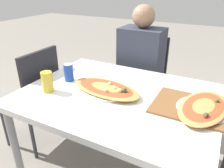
{
  "coord_description": "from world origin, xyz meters",
  "views": [
    {
      "loc": [
        0.54,
        -1.1,
        1.37
      ],
      "look_at": [
        -0.04,
        -0.0,
        0.78
      ],
      "focal_mm": 35.0,
      "sensor_mm": 36.0,
      "label": 1
    }
  ],
  "objects_px": {
    "pizza_main": "(106,89)",
    "dining_table": "(118,103)",
    "chair_far_seated": "(144,78)",
    "person_seated": "(140,62)",
    "soda_can": "(69,72)",
    "chair_side_left": "(34,95)",
    "pizza_second": "(203,108)",
    "drink_glass": "(47,82)"
  },
  "relations": [
    {
      "from": "chair_side_left",
      "to": "soda_can",
      "type": "relative_size",
      "value": 7.17
    },
    {
      "from": "pizza_second",
      "to": "drink_glass",
      "type": "bearing_deg",
      "value": -166.62
    },
    {
      "from": "person_seated",
      "to": "soda_can",
      "type": "height_order",
      "value": "person_seated"
    },
    {
      "from": "chair_far_seated",
      "to": "drink_glass",
      "type": "bearing_deg",
      "value": 72.62
    },
    {
      "from": "dining_table",
      "to": "person_seated",
      "type": "distance_m",
      "value": 0.69
    },
    {
      "from": "chair_far_seated",
      "to": "pizza_main",
      "type": "height_order",
      "value": "chair_far_seated"
    },
    {
      "from": "chair_far_seated",
      "to": "person_seated",
      "type": "height_order",
      "value": "person_seated"
    },
    {
      "from": "chair_side_left",
      "to": "pizza_second",
      "type": "relative_size",
      "value": 1.9
    },
    {
      "from": "person_seated",
      "to": "soda_can",
      "type": "relative_size",
      "value": 9.6
    },
    {
      "from": "drink_glass",
      "to": "pizza_second",
      "type": "xyz_separation_m",
      "value": [
        0.92,
        0.22,
        -0.05
      ]
    },
    {
      "from": "chair_far_seated",
      "to": "soda_can",
      "type": "bearing_deg",
      "value": 69.55
    },
    {
      "from": "chair_far_seated",
      "to": "pizza_second",
      "type": "height_order",
      "value": "chair_far_seated"
    },
    {
      "from": "dining_table",
      "to": "drink_glass",
      "type": "height_order",
      "value": "drink_glass"
    },
    {
      "from": "drink_glass",
      "to": "person_seated",
      "type": "bearing_deg",
      "value": 70.45
    },
    {
      "from": "chair_side_left",
      "to": "drink_glass",
      "type": "bearing_deg",
      "value": -117.88
    },
    {
      "from": "pizza_main",
      "to": "pizza_second",
      "type": "bearing_deg",
      "value": 4.8
    },
    {
      "from": "soda_can",
      "to": "pizza_second",
      "type": "height_order",
      "value": "soda_can"
    },
    {
      "from": "chair_side_left",
      "to": "pizza_second",
      "type": "height_order",
      "value": "chair_side_left"
    },
    {
      "from": "pizza_main",
      "to": "drink_glass",
      "type": "distance_m",
      "value": 0.38
    },
    {
      "from": "chair_far_seated",
      "to": "pizza_main",
      "type": "distance_m",
      "value": 0.84
    },
    {
      "from": "chair_far_seated",
      "to": "person_seated",
      "type": "relative_size",
      "value": 0.75
    },
    {
      "from": "dining_table",
      "to": "pizza_main",
      "type": "relative_size",
      "value": 2.36
    },
    {
      "from": "soda_can",
      "to": "drink_glass",
      "type": "xyz_separation_m",
      "value": [
        -0.02,
        -0.2,
        0.0
      ]
    },
    {
      "from": "chair_far_seated",
      "to": "pizza_main",
      "type": "xyz_separation_m",
      "value": [
        0.03,
        -0.81,
        0.24
      ]
    },
    {
      "from": "pizza_main",
      "to": "dining_table",
      "type": "bearing_deg",
      "value": 6.88
    },
    {
      "from": "person_seated",
      "to": "chair_far_seated",
      "type": "bearing_deg",
      "value": -90.0
    },
    {
      "from": "pizza_second",
      "to": "chair_side_left",
      "type": "bearing_deg",
      "value": -179.18
    },
    {
      "from": "pizza_main",
      "to": "chair_side_left",
      "type": "bearing_deg",
      "value": 177.53
    },
    {
      "from": "dining_table",
      "to": "pizza_main",
      "type": "xyz_separation_m",
      "value": [
        -0.08,
        -0.01,
        0.09
      ]
    },
    {
      "from": "chair_side_left",
      "to": "pizza_main",
      "type": "bearing_deg",
      "value": -92.47
    },
    {
      "from": "chair_side_left",
      "to": "soda_can",
      "type": "xyz_separation_m",
      "value": [
        0.39,
        -0.0,
        0.28
      ]
    },
    {
      "from": "chair_far_seated",
      "to": "dining_table",
      "type": "bearing_deg",
      "value": 98.05
    },
    {
      "from": "chair_side_left",
      "to": "person_seated",
      "type": "distance_m",
      "value": 0.97
    },
    {
      "from": "dining_table",
      "to": "soda_can",
      "type": "relative_size",
      "value": 9.75
    },
    {
      "from": "person_seated",
      "to": "pizza_main",
      "type": "xyz_separation_m",
      "value": [
        0.03,
        -0.69,
        0.04
      ]
    },
    {
      "from": "pizza_main",
      "to": "soda_can",
      "type": "xyz_separation_m",
      "value": [
        -0.32,
        0.03,
        0.04
      ]
    },
    {
      "from": "soda_can",
      "to": "drink_glass",
      "type": "relative_size",
      "value": 0.94
    },
    {
      "from": "person_seated",
      "to": "pizza_main",
      "type": "bearing_deg",
      "value": 92.31
    },
    {
      "from": "person_seated",
      "to": "pizza_second",
      "type": "distance_m",
      "value": 0.89
    },
    {
      "from": "person_seated",
      "to": "drink_glass",
      "type": "height_order",
      "value": "person_seated"
    },
    {
      "from": "chair_side_left",
      "to": "dining_table",
      "type": "bearing_deg",
      "value": -91.47
    },
    {
      "from": "pizza_main",
      "to": "drink_glass",
      "type": "bearing_deg",
      "value": -153.04
    }
  ]
}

